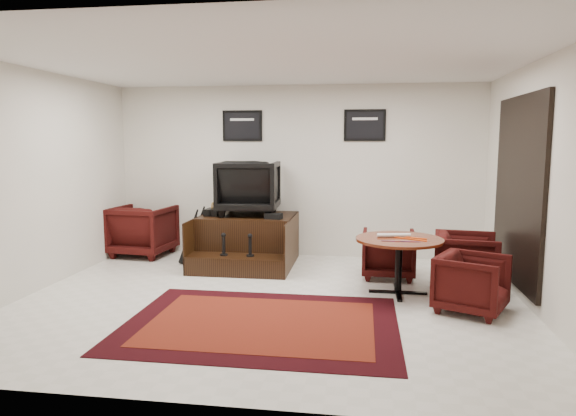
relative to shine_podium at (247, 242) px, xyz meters
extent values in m
plane|color=silver|center=(0.68, -1.78, -0.35)|extent=(6.00, 6.00, 0.00)
cube|color=beige|center=(0.68, 0.72, 1.05)|extent=(6.00, 0.02, 2.80)
cube|color=beige|center=(0.68, -4.28, 1.05)|extent=(6.00, 0.02, 2.80)
cube|color=beige|center=(-2.32, -1.78, 1.05)|extent=(0.02, 5.00, 2.80)
cube|color=beige|center=(3.68, -1.78, 1.05)|extent=(0.02, 5.00, 2.80)
cube|color=white|center=(0.68, -1.78, 2.45)|extent=(6.00, 5.00, 0.02)
cube|color=black|center=(3.65, -1.08, 0.95)|extent=(0.05, 1.90, 2.30)
cube|color=black|center=(3.64, -1.08, 0.95)|extent=(0.02, 1.72, 2.12)
cube|color=black|center=(3.64, -1.08, 0.95)|extent=(0.03, 0.05, 2.12)
cube|color=black|center=(-0.22, 0.70, 1.80)|extent=(0.66, 0.03, 0.50)
cube|color=black|center=(-0.22, 0.68, 1.80)|extent=(0.58, 0.01, 0.42)
cube|color=silver|center=(-0.22, 0.68, 1.90)|extent=(0.40, 0.00, 0.04)
cube|color=black|center=(1.78, 0.70, 1.80)|extent=(0.66, 0.03, 0.50)
cube|color=black|center=(1.78, 0.68, 1.80)|extent=(0.58, 0.01, 0.42)
cube|color=silver|center=(1.78, 0.68, 1.90)|extent=(0.40, 0.00, 0.04)
cube|color=black|center=(0.74, -2.58, -0.34)|extent=(2.84, 2.13, 0.01)
cube|color=#5E1E0D|center=(0.74, -2.58, -0.34)|extent=(2.33, 1.62, 0.01)
cube|color=black|center=(0.00, 0.10, 0.03)|extent=(1.45, 1.08, 0.75)
cube|color=black|center=(0.00, -0.65, -0.21)|extent=(1.45, 0.43, 0.27)
cube|color=black|center=(-0.72, -0.12, 0.03)|extent=(0.02, 1.51, 0.75)
cube|color=black|center=(0.72, -0.12, 0.03)|extent=(0.02, 1.51, 0.75)
cylinder|color=black|center=(-0.19, -0.65, -0.07)|extent=(0.11, 0.11, 0.02)
cylinder|color=black|center=(-0.19, -0.65, 0.06)|extent=(0.04, 0.04, 0.24)
sphere|color=black|center=(-0.19, -0.65, 0.22)|extent=(0.07, 0.07, 0.07)
cylinder|color=black|center=(0.19, -0.65, -0.07)|extent=(0.11, 0.11, 0.02)
cylinder|color=black|center=(0.19, -0.65, 0.06)|extent=(0.04, 0.04, 0.24)
sphere|color=black|center=(0.19, -0.65, 0.22)|extent=(0.07, 0.07, 0.07)
imported|color=black|center=(0.00, 0.15, 0.88)|extent=(0.96, 0.91, 0.94)
cube|color=black|center=(-0.58, -0.03, 0.46)|extent=(0.13, 0.30, 0.11)
cube|color=black|center=(-0.46, -0.04, 0.46)|extent=(0.13, 0.30, 0.11)
cube|color=black|center=(0.46, -0.25, 0.45)|extent=(0.26, 0.20, 0.08)
imported|color=black|center=(-1.85, 0.32, 0.12)|extent=(0.98, 0.93, 0.93)
cylinder|color=#4B190A|center=(2.23, -1.27, 0.34)|extent=(1.08, 1.08, 0.03)
cylinder|color=black|center=(2.23, -1.27, 0.01)|extent=(0.09, 0.09, 0.63)
cube|color=black|center=(2.23, -1.27, -0.33)|extent=(0.72, 0.06, 0.03)
cube|color=black|center=(2.23, -1.27, -0.33)|extent=(0.06, 0.72, 0.03)
imported|color=black|center=(2.14, -0.49, 0.02)|extent=(0.73, 0.69, 0.73)
imported|color=black|center=(3.11, -0.88, 0.05)|extent=(0.82, 0.86, 0.79)
imported|color=black|center=(2.99, -1.87, 0.01)|extent=(0.90, 0.92, 0.72)
cylinder|color=silver|center=(2.16, -1.21, 0.38)|extent=(0.42, 0.13, 0.05)
cylinder|color=#F04C0D|center=(2.35, -1.31, 0.36)|extent=(0.40, 0.23, 0.01)
cylinder|color=#F04C0D|center=(2.35, -1.21, 0.36)|extent=(0.42, 0.17, 0.01)
cylinder|color=#4C1933|center=(2.05, -1.48, 0.36)|extent=(0.10, 0.01, 0.01)
cylinder|color=#4C1933|center=(2.11, -1.48, 0.36)|extent=(0.10, 0.01, 0.01)
cylinder|color=#4C1933|center=(2.17, -1.48, 0.36)|extent=(0.10, 0.01, 0.01)
cylinder|color=#4C1933|center=(2.23, -1.48, 0.36)|extent=(0.10, 0.01, 0.01)
cylinder|color=#4C1933|center=(2.29, -1.48, 0.36)|extent=(0.10, 0.01, 0.01)
cylinder|color=#4C1933|center=(2.35, -1.48, 0.36)|extent=(0.10, 0.01, 0.01)
cylinder|color=#4C1933|center=(2.41, -1.48, 0.36)|extent=(0.10, 0.01, 0.01)
camera|label=1|loc=(1.76, -7.66, 1.56)|focal=32.00mm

